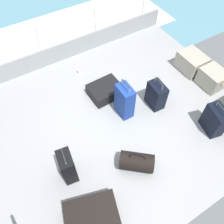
# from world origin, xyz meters

# --- Properties ---
(ground_plane) EXTENTS (4.40, 5.20, 0.06)m
(ground_plane) POSITION_xyz_m (0.00, 0.00, -0.03)
(ground_plane) COLOR #939699
(gunwale_port) EXTENTS (0.06, 5.20, 0.45)m
(gunwale_port) POSITION_xyz_m (-2.17, 0.00, 0.23)
(gunwale_port) COLOR #939699
(gunwale_port) RESTS_ON ground_plane
(railing_port) EXTENTS (0.04, 4.20, 1.02)m
(railing_port) POSITION_xyz_m (-2.17, 0.00, 0.78)
(railing_port) COLOR silver
(railing_port) RESTS_ON ground_plane
(sea_wake) EXTENTS (12.00, 12.00, 0.01)m
(sea_wake) POSITION_xyz_m (-3.60, 0.00, -0.34)
(sea_wake) COLOR #598C9E
(sea_wake) RESTS_ON ground_plane
(cargo_crate_0) EXTENTS (0.64, 0.48, 0.41)m
(cargo_crate_0) POSITION_xyz_m (-0.30, 2.15, 0.21)
(cargo_crate_0) COLOR #9E9989
(cargo_crate_0) RESTS_ON ground_plane
(cargo_crate_1) EXTENTS (0.57, 0.44, 0.40)m
(cargo_crate_1) POSITION_xyz_m (0.31, 2.19, 0.20)
(cargo_crate_1) COLOR #9E9989
(cargo_crate_1) RESTS_ON ground_plane
(suitcase_0) EXTENTS (0.37, 0.26, 0.74)m
(suitcase_0) POSITION_xyz_m (0.58, -1.35, 0.33)
(suitcase_0) COLOR black
(suitcase_0) RESTS_ON ground_plane
(suitcase_1) EXTENTS (0.56, 0.67, 0.25)m
(suitcase_1) POSITION_xyz_m (-0.65, 0.06, 0.12)
(suitcase_1) COLOR black
(suitcase_1) RESTS_ON ground_plane
(suitcase_2) EXTENTS (0.48, 0.34, 0.66)m
(suitcase_2) POSITION_xyz_m (1.15, 1.35, 0.29)
(suitcase_2) COLOR black
(suitcase_2) RESTS_ON ground_plane
(suitcase_3) EXTENTS (0.70, 0.88, 0.28)m
(suitcase_3) POSITION_xyz_m (1.37, -1.35, 0.14)
(suitcase_3) COLOR black
(suitcase_3) RESTS_ON ground_plane
(suitcase_4) EXTENTS (0.38, 0.24, 0.85)m
(suitcase_4) POSITION_xyz_m (-0.04, 0.14, 0.36)
(suitcase_4) COLOR navy
(suitcase_4) RESTS_ON ground_plane
(suitcase_5) EXTENTS (0.41, 0.27, 0.69)m
(suitcase_5) POSITION_xyz_m (0.11, 0.80, 0.28)
(suitcase_5) COLOR black
(suitcase_5) RESTS_ON ground_plane
(duffel_bag) EXTENTS (0.61, 0.64, 0.46)m
(duffel_bag) POSITION_xyz_m (1.03, -0.31, 0.16)
(duffel_bag) COLOR black
(duffel_bag) RESTS_ON ground_plane
(paper_cup) EXTENTS (0.08, 0.08, 0.10)m
(paper_cup) POSITION_xyz_m (-1.54, -0.12, 0.05)
(paper_cup) COLOR white
(paper_cup) RESTS_ON ground_plane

